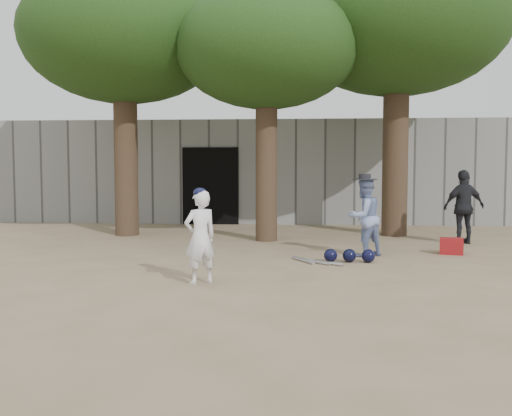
# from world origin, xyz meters

# --- Properties ---
(ground) EXTENTS (70.00, 70.00, 0.00)m
(ground) POSITION_xyz_m (0.00, 0.00, 0.00)
(ground) COLOR #937C5E
(ground) RESTS_ON ground
(boy_player) EXTENTS (0.57, 0.53, 1.30)m
(boy_player) POSITION_xyz_m (-0.06, -0.60, 0.65)
(boy_player) COLOR white
(boy_player) RESTS_ON ground
(spectator_blue) EXTENTS (0.88, 0.85, 1.44)m
(spectator_blue) POSITION_xyz_m (2.50, 2.09, 0.72)
(spectator_blue) COLOR #8092C6
(spectator_blue) RESTS_ON ground
(spectator_dark) EXTENTS (0.99, 0.63, 1.58)m
(spectator_dark) POSITION_xyz_m (4.81, 3.97, 0.79)
(spectator_dark) COLOR black
(spectator_dark) RESTS_ON ground
(red_bag) EXTENTS (0.48, 0.41, 0.30)m
(red_bag) POSITION_xyz_m (4.17, 2.46, 0.15)
(red_bag) COLOR maroon
(red_bag) RESTS_ON ground
(back_building) EXTENTS (16.00, 5.24, 3.00)m
(back_building) POSITION_xyz_m (-0.00, 10.33, 1.50)
(back_building) COLOR gray
(back_building) RESTS_ON ground
(helmet_row) EXTENTS (0.87, 0.25, 0.23)m
(helmet_row) POSITION_xyz_m (2.18, 1.37, 0.11)
(helmet_row) COLOR black
(helmet_row) RESTS_ON ground
(bat_pile) EXTENTS (0.87, 0.80, 0.06)m
(bat_pile) POSITION_xyz_m (1.56, 1.26, 0.03)
(bat_pile) COLOR #BAB8C0
(bat_pile) RESTS_ON ground
(tree_row) EXTENTS (11.40, 5.80, 6.69)m
(tree_row) POSITION_xyz_m (0.74, 5.02, 4.69)
(tree_row) COLOR brown
(tree_row) RESTS_ON ground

